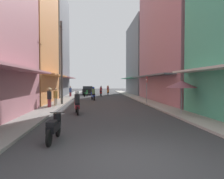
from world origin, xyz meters
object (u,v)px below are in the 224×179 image
object	(u,v)px
motorbike_orange	(108,91)
vendor_umbrella	(182,84)
motorbike_red	(101,91)
street_sign_no_entry	(147,86)
parked_car	(88,90)
pedestrian_far	(70,92)
motorbike_black	(54,127)
pedestrian_midway	(55,97)
motorbike_green	(86,93)
utility_pole	(62,63)
motorbike_maroon	(77,103)
pedestrian_foreground	(49,97)
motorbike_blue	(93,94)

from	to	relation	value
motorbike_orange	vendor_umbrella	bearing A→B (deg)	-81.19
motorbike_red	street_sign_no_entry	size ratio (longest dim) A/B	0.68
motorbike_red	vendor_umbrella	world-z (taller)	vendor_umbrella
parked_car	pedestrian_far	xyz separation A→B (m)	(-2.23, -5.95, 0.03)
motorbike_black	pedestrian_midway	distance (m)	10.38
motorbike_green	street_sign_no_entry	xyz separation A→B (m)	(6.19, -11.06, 1.21)
motorbike_orange	motorbike_black	xyz separation A→B (m)	(-3.68, -25.55, -0.20)
vendor_umbrella	utility_pole	size ratio (longest dim) A/B	0.29
motorbike_maroon	parked_car	distance (m)	21.08
motorbike_maroon	pedestrian_foreground	distance (m)	3.79
motorbike_blue	pedestrian_far	bearing A→B (deg)	123.04
parked_car	vendor_umbrella	distance (m)	23.40
motorbike_maroon	motorbike_orange	bearing A→B (deg)	80.08
motorbike_blue	utility_pole	bearing A→B (deg)	-120.16
parked_car	pedestrian_far	bearing A→B (deg)	-110.57
pedestrian_foreground	utility_pole	world-z (taller)	utility_pole
street_sign_no_entry	motorbike_blue	bearing A→B (deg)	136.20
pedestrian_midway	vendor_umbrella	world-z (taller)	vendor_umbrella
motorbike_red	pedestrian_foreground	size ratio (longest dim) A/B	1.06
vendor_umbrella	utility_pole	xyz separation A→B (m)	(-8.44, 6.63, 1.92)
street_sign_no_entry	vendor_umbrella	bearing A→B (deg)	-85.86
motorbike_orange	motorbike_green	bearing A→B (deg)	-138.41
pedestrian_far	pedestrian_foreground	bearing A→B (deg)	-91.07
motorbike_black	parked_car	bearing A→B (deg)	89.34
utility_pole	motorbike_orange	bearing A→B (deg)	69.70
motorbike_blue	pedestrian_far	distance (m)	5.90
motorbike_blue	vendor_umbrella	world-z (taller)	vendor_umbrella
motorbike_black	utility_pole	world-z (taller)	utility_pole
motorbike_maroon	motorbike_black	bearing A→B (deg)	-92.63
pedestrian_far	pedestrian_midway	xyz separation A→B (m)	(0.04, -11.07, 0.03)
motorbike_red	vendor_umbrella	xyz separation A→B (m)	(4.46, -18.65, 1.28)
street_sign_no_entry	pedestrian_far	bearing A→B (deg)	130.22
motorbike_red	motorbike_black	distance (m)	23.59
parked_car	pedestrian_midway	xyz separation A→B (m)	(-2.20, -17.02, 0.06)
motorbike_orange	motorbike_red	distance (m)	2.43
street_sign_no_entry	utility_pole	bearing A→B (deg)	179.91
street_sign_no_entry	motorbike_green	bearing A→B (deg)	119.26
motorbike_black	pedestrian_foreground	world-z (taller)	pedestrian_foreground
pedestrian_midway	street_sign_no_entry	xyz separation A→B (m)	(8.30, 1.22, 0.92)
motorbike_blue	motorbike_red	xyz separation A→B (m)	(1.14, 7.13, 0.00)
motorbike_blue	pedestrian_foreground	xyz separation A→B (m)	(-3.45, -7.28, 0.26)
motorbike_orange	motorbike_blue	world-z (taller)	same
motorbike_blue	motorbike_red	size ratio (longest dim) A/B	0.99
pedestrian_foreground	vendor_umbrella	xyz separation A→B (m)	(9.04, -4.24, 1.02)
motorbike_red	pedestrian_midway	bearing A→B (deg)	-108.04
motorbike_black	pedestrian_midway	xyz separation A→B (m)	(-1.88, 10.20, 0.30)
motorbike_blue	street_sign_no_entry	distance (m)	7.16
pedestrian_midway	utility_pole	bearing A→B (deg)	74.68
motorbike_black	pedestrian_far	xyz separation A→B (m)	(-1.92, 21.28, 0.27)
pedestrian_foreground	pedestrian_midway	size ratio (longest dim) A/B	1.06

